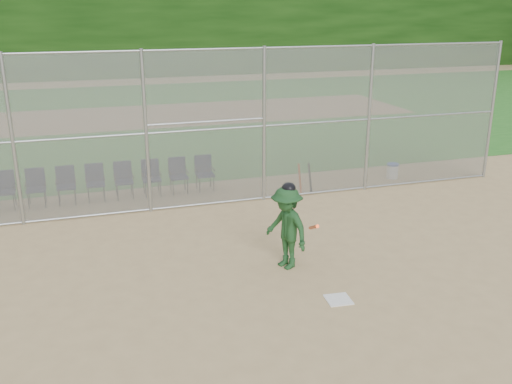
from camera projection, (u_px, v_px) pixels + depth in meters
name	position (u px, v px, depth m)	size (l,w,h in m)	color
ground	(297.00, 290.00, 10.43)	(100.00, 100.00, 0.00)	tan
grass_strip	(157.00, 115.00, 26.73)	(100.00, 100.00, 0.00)	#26691F
dirt_patch_far	(157.00, 115.00, 26.73)	(24.00, 24.00, 0.00)	#A5835B
backstop_fence	(226.00, 126.00, 14.31)	(16.09, 0.09, 4.00)	gray
home_plate	(338.00, 300.00, 10.06)	(0.43, 0.43, 0.02)	white
batter_at_plate	(287.00, 227.00, 11.09)	(1.01, 1.41, 1.75)	#1C4620
water_cooler	(392.00, 171.00, 17.06)	(0.36, 0.36, 0.45)	white
spare_bats	(305.00, 179.00, 15.64)	(0.36, 0.33, 0.83)	#D84C14
chair_1	(5.00, 191.00, 14.41)	(0.54, 0.52, 0.96)	black
chair_2	(36.00, 188.00, 14.62)	(0.54, 0.52, 0.96)	black
chair_3	(66.00, 186.00, 14.83)	(0.54, 0.52, 0.96)	black
chair_4	(95.00, 183.00, 15.04)	(0.54, 0.52, 0.96)	black
chair_5	(124.00, 181.00, 15.25)	(0.54, 0.52, 0.96)	black
chair_6	(152.00, 178.00, 15.46)	(0.54, 0.52, 0.96)	black
chair_7	(179.00, 176.00, 15.67)	(0.54, 0.52, 0.96)	black
chair_8	(205.00, 174.00, 15.88)	(0.54, 0.52, 0.96)	black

